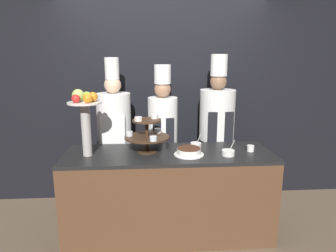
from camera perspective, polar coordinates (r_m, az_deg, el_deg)
name	(u,v)px	position (r m, az deg, el deg)	size (l,w,h in m)	color
wall_back	(163,92)	(3.82, -0.87, 6.56)	(10.00, 0.06, 2.80)	black
buffet_counter	(169,194)	(3.18, 0.13, -12.79)	(2.08, 0.68, 0.90)	brown
tiered_stand	(147,134)	(2.99, -4.05, -1.48)	(0.45, 0.45, 0.37)	#3D2819
fruit_pedestal	(85,112)	(2.93, -15.56, 2.67)	(0.32, 0.32, 0.64)	#B2ADA8
cake_round	(189,152)	(2.94, 4.00, -4.87)	(0.29, 0.29, 0.07)	white
cup_white	(251,148)	(3.15, 15.45, -4.12)	(0.07, 0.07, 0.06)	white
serving_bowl_near	(228,153)	(2.98, 11.39, -5.01)	(0.12, 0.12, 0.16)	white
serving_bowl_far	(196,145)	(3.18, 5.32, -3.62)	(0.11, 0.11, 0.15)	white
chef_left	(115,132)	(3.53, -10.14, -1.13)	(0.39, 0.39, 1.83)	#28282D
chef_center_left	(163,132)	(3.51, -1.00, -1.11)	(0.34, 0.34, 1.75)	#38332D
chef_center_right	(217,128)	(3.59, 9.24, -0.40)	(0.41, 0.41, 1.86)	#38332D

